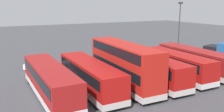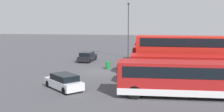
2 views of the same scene
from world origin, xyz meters
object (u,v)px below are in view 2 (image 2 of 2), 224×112
at_px(waste_bin_yellow, 108,65).
at_px(box_truck_blue, 175,46).
at_px(bus_double_decker_fourth, 188,56).
at_px(car_small_green, 87,57).
at_px(bus_single_deck_near_end, 174,51).
at_px(bus_single_deck_second, 183,55).
at_px(lamp_post_tall, 128,26).
at_px(bus_single_deck_third, 182,59).
at_px(bus_single_deck_fifth, 189,69).
at_px(car_hatchback_silver, 64,82).
at_px(bus_single_deck_sixth, 191,78).

bearing_deg(waste_bin_yellow, box_truck_blue, 145.63).
height_order(bus_double_decker_fourth, car_small_green, bus_double_decker_fourth).
bearing_deg(bus_single_deck_near_end, bus_single_deck_second, 14.49).
relative_size(bus_single_deck_second, lamp_post_tall, 1.15).
bearing_deg(box_truck_blue, bus_single_deck_third, -0.86).
distance_m(bus_single_deck_fifth, car_hatchback_silver, 11.90).
bearing_deg(car_small_green, bus_single_deck_near_end, 95.09).
bearing_deg(lamp_post_tall, bus_single_deck_fifth, 22.49).
distance_m(bus_double_decker_fourth, waste_bin_yellow, 10.31).
distance_m(bus_single_deck_sixth, car_hatchback_silver, 11.24).
bearing_deg(bus_single_deck_near_end, car_hatchback_silver, -32.39).
bearing_deg(box_truck_blue, bus_single_deck_near_end, -5.83).
bearing_deg(car_hatchback_silver, bus_single_deck_near_end, 147.61).
relative_size(bus_single_deck_near_end, bus_single_deck_sixth, 0.93).
relative_size(box_truck_blue, car_small_green, 1.80).
bearing_deg(bus_single_deck_sixth, car_hatchback_silver, -94.51).
xyz_separation_m(bus_double_decker_fourth, car_hatchback_silver, (6.68, -11.79, -1.75)).
height_order(bus_single_deck_third, lamp_post_tall, lamp_post_tall).
bearing_deg(bus_single_deck_third, box_truck_blue, 179.14).
bearing_deg(lamp_post_tall, bus_single_deck_near_end, 62.56).
relative_size(box_truck_blue, car_hatchback_silver, 1.78).
bearing_deg(waste_bin_yellow, lamp_post_tall, 171.45).
bearing_deg(box_truck_blue, lamp_post_tall, -68.53).
relative_size(bus_single_deck_near_end, box_truck_blue, 1.43).
relative_size(bus_single_deck_third, bus_single_deck_sixth, 0.98).
distance_m(bus_single_deck_sixth, waste_bin_yellow, 14.39).
bearing_deg(car_hatchback_silver, bus_single_deck_sixth, 85.49).
bearing_deg(bus_single_deck_second, waste_bin_yellow, -71.80).
bearing_deg(car_hatchback_silver, waste_bin_yellow, 167.06).
height_order(bus_single_deck_sixth, lamp_post_tall, lamp_post_tall).
bearing_deg(bus_single_deck_second, box_truck_blue, -178.41).
bearing_deg(bus_single_deck_second, car_hatchback_silver, -41.39).
height_order(bus_single_deck_second, waste_bin_yellow, bus_single_deck_second).
relative_size(bus_single_deck_sixth, car_small_green, 2.76).
height_order(bus_single_deck_second, bus_single_deck_third, same).
height_order(lamp_post_tall, waste_bin_yellow, lamp_post_tall).
distance_m(bus_single_deck_near_end, car_small_green, 12.83).
bearing_deg(car_small_green, bus_double_decker_fourth, 54.60).
relative_size(box_truck_blue, waste_bin_yellow, 8.30).
distance_m(bus_single_deck_near_end, bus_single_deck_fifth, 14.43).
xyz_separation_m(bus_single_deck_third, bus_single_deck_fifth, (7.02, -0.03, -0.00)).
distance_m(bus_single_deck_second, car_small_green, 14.01).
bearing_deg(bus_single_deck_near_end, bus_single_deck_third, 3.65).
distance_m(bus_single_deck_fifth, box_truck_blue, 21.12).
height_order(bus_double_decker_fourth, bus_single_deck_fifth, bus_double_decker_fourth).
bearing_deg(bus_single_deck_second, bus_single_deck_sixth, -3.36).
xyz_separation_m(box_truck_blue, waste_bin_yellow, (13.63, -9.32, -1.23)).
bearing_deg(car_small_green, box_truck_blue, 120.24).
relative_size(bus_single_deck_second, bus_single_deck_third, 0.86).
relative_size(bus_single_deck_fifth, car_hatchback_silver, 2.56).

